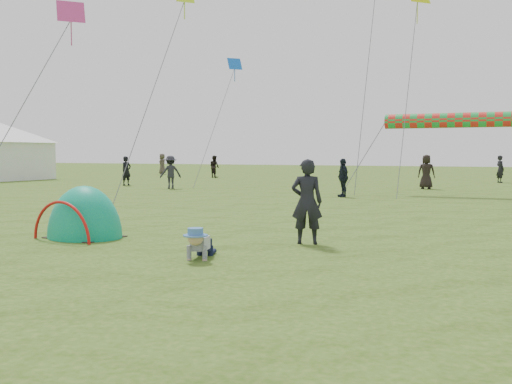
% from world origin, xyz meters
% --- Properties ---
extents(ground, '(140.00, 140.00, 0.00)m').
position_xyz_m(ground, '(0.00, 0.00, 0.00)').
color(ground, '#2D510F').
extents(crawling_toddler, '(0.68, 0.85, 0.58)m').
position_xyz_m(crawling_toddler, '(0.80, 0.69, 0.29)').
color(crawling_toddler, black).
rests_on(crawling_toddler, ground).
extents(popup_tent, '(1.92, 1.66, 2.24)m').
position_xyz_m(popup_tent, '(-2.69, 1.93, 0.00)').
color(popup_tent, '#007A78').
rests_on(popup_tent, ground).
extents(standing_adult, '(0.71, 0.57, 1.71)m').
position_xyz_m(standing_adult, '(2.00, 2.98, 0.85)').
color(standing_adult, black).
rests_on(standing_adult, ground).
extents(crowd_person_0, '(0.54, 0.68, 1.62)m').
position_xyz_m(crowd_person_0, '(-13.48, 18.37, 0.81)').
color(crowd_person_0, black).
rests_on(crowd_person_0, ground).
extents(crowd_person_1, '(0.97, 0.89, 1.61)m').
position_xyz_m(crowd_person_1, '(-13.45, 28.95, 0.80)').
color(crowd_person_1, black).
rests_on(crowd_person_1, ground).
extents(crowd_person_3, '(1.20, 1.19, 1.67)m').
position_xyz_m(crowd_person_3, '(-9.72, 16.87, 0.83)').
color(crowd_person_3, '#24242B').
rests_on(crowd_person_3, ground).
extents(crowd_person_4, '(0.95, 1.00, 1.73)m').
position_xyz_m(crowd_person_4, '(-20.55, 33.16, 0.86)').
color(crowd_person_4, '#443A32').
rests_on(crowd_person_4, ground).
extents(crowd_person_6, '(0.66, 0.72, 1.65)m').
position_xyz_m(crowd_person_6, '(5.61, 29.50, 0.82)').
color(crowd_person_6, black).
rests_on(crowd_person_6, ground).
extents(crowd_person_10, '(0.85, 0.56, 1.72)m').
position_xyz_m(crowd_person_10, '(2.19, 21.72, 0.86)').
color(crowd_person_10, black).
rests_on(crowd_person_10, ground).
extents(crowd_person_14, '(0.86, 0.98, 1.58)m').
position_xyz_m(crowd_person_14, '(-0.35, 15.02, 0.79)').
color(crowd_person_14, black).
rests_on(crowd_person_14, ground).
extents(rainbow_tube_kite, '(5.25, 0.64, 0.64)m').
position_xyz_m(rainbow_tube_kite, '(3.46, 17.82, 3.20)').
color(rainbow_tube_kite, red).
extents(diamond_kite_4, '(0.86, 0.86, 0.70)m').
position_xyz_m(diamond_kite_4, '(-8.73, 22.41, 6.96)').
color(diamond_kite_4, blue).
extents(diamond_kite_5, '(1.07, 1.07, 0.87)m').
position_xyz_m(diamond_kite_5, '(-9.39, 9.41, 7.10)').
color(diamond_kite_5, '#CE357D').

